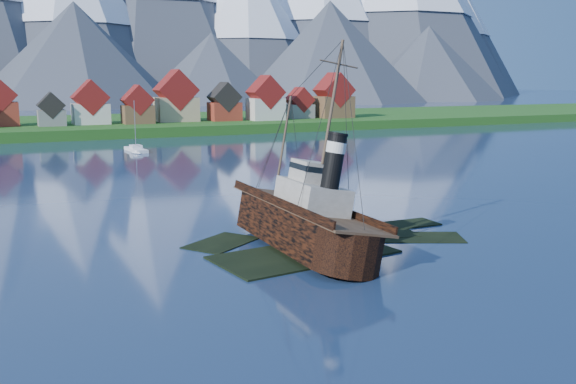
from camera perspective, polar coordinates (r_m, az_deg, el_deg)
name	(u,v)px	position (r m, az deg, el deg)	size (l,w,h in m)	color
ground	(322,247)	(67.57, 3.01, -4.92)	(1400.00, 1400.00, 0.00)	#1C2E4E
shoal	(327,244)	(70.30, 3.48, -4.62)	(31.71, 21.24, 1.14)	black
shore_bank	(91,130)	(230.42, -17.09, 5.33)	(600.00, 80.00, 3.20)	#1A4413
seawall	(110,139)	(192.95, -15.55, 4.55)	(600.00, 2.50, 2.00)	#3F3D38
tugboat_wreck	(292,218)	(67.81, 0.36, -2.37)	(6.64, 28.63, 22.69)	black
sailboat_e	(136,150)	(159.24, -13.36, 3.64)	(3.77, 11.21, 12.76)	white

